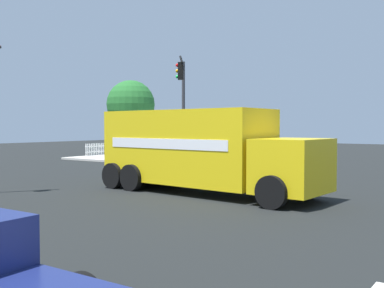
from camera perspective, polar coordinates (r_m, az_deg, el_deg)
The scene contains 8 objects.
ground_plane at distance 16.82m, azimuth 3.30°, elevation -6.06°, with size 100.00×100.00×0.00m, color black.
sidewalk_corner_near at distance 34.39m, azimuth -3.54°, elevation -1.68°, with size 10.82×10.82×0.14m, color beige.
delivery_truck at distance 16.33m, azimuth 1.02°, elevation -0.76°, with size 3.32×8.72×3.02m.
traffic_light_secondary at distance 26.78m, azimuth -1.23°, elevation 6.10°, with size 3.13×2.14×6.29m.
sedan_maroon at distance 31.44m, azimuth 6.49°, elevation -1.04°, with size 2.34×4.44×1.31m.
pedestrian_near_corner at distance 31.41m, azimuth -3.47°, elevation -0.11°, with size 0.51×0.32×1.74m.
picket_fence_run at distance 37.79m, azimuth -9.67°, elevation -0.52°, with size 6.58×0.05×0.95m.
shade_tree_near at distance 37.88m, azimuth -7.80°, elevation 5.02°, with size 4.01×4.01×6.14m.
Camera 1 is at (14.15, 8.76, 2.44)m, focal length 41.88 mm.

